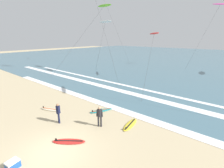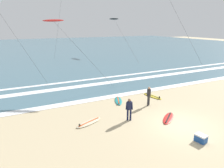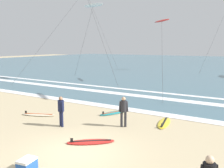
% 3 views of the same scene
% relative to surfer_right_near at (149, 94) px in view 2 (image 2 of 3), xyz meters
% --- Properties ---
extents(ground_plane, '(160.00, 160.00, 0.00)m').
position_rel_surfer_right_near_xyz_m(ground_plane, '(-0.10, -3.77, -0.96)').
color(ground_plane, tan).
extents(ocean_surface, '(140.00, 90.00, 0.01)m').
position_rel_surfer_right_near_xyz_m(ocean_surface, '(-0.10, 47.87, -0.95)').
color(ocean_surface, '#476B7A').
rests_on(ocean_surface, ground).
extents(wave_foam_shoreline, '(44.47, 0.92, 0.01)m').
position_rel_surfer_right_near_xyz_m(wave_foam_shoreline, '(1.72, 3.27, -0.94)').
color(wave_foam_shoreline, white).
rests_on(wave_foam_shoreline, ocean_surface).
extents(wave_foam_mid_break, '(58.38, 1.05, 0.01)m').
position_rel_surfer_right_near_xyz_m(wave_foam_mid_break, '(-1.10, 7.70, -0.94)').
color(wave_foam_mid_break, white).
rests_on(wave_foam_mid_break, ocean_surface).
extents(wave_foam_outer_break, '(50.82, 0.60, 0.01)m').
position_rel_surfer_right_near_xyz_m(wave_foam_outer_break, '(-1.02, 9.96, -0.94)').
color(wave_foam_outer_break, white).
rests_on(wave_foam_outer_break, ocean_surface).
extents(surfer_right_near, '(0.48, 0.35, 1.60)m').
position_rel_surfer_right_near_xyz_m(surfer_right_near, '(0.00, 0.00, 0.00)').
color(surfer_right_near, '#232328').
rests_on(surfer_right_near, ground).
extents(surfer_background_far, '(0.50, 0.32, 1.60)m').
position_rel_surfer_right_near_xyz_m(surfer_background_far, '(-2.82, -1.64, 0.00)').
color(surfer_background_far, '#141938').
rests_on(surfer_background_far, ground).
extents(surfboard_near_water, '(1.39, 2.16, 0.25)m').
position_rel_surfer_right_near_xyz_m(surfboard_near_water, '(-1.74, 1.96, -0.91)').
color(surfboard_near_water, teal).
rests_on(surfboard_near_water, ground).
extents(surfboard_right_spare, '(2.02, 1.77, 0.25)m').
position_rel_surfer_right_near_xyz_m(surfboard_right_spare, '(-0.19, -2.64, -0.91)').
color(surfboard_right_spare, red).
rests_on(surfboard_right_spare, ground).
extents(surfboard_foreground_flat, '(0.97, 2.17, 0.25)m').
position_rel_surfer_right_near_xyz_m(surfboard_foreground_flat, '(1.64, 1.61, -0.91)').
color(surfboard_foreground_flat, yellow).
rests_on(surfboard_foreground_flat, ground).
extents(surfboard_left_pile, '(2.17, 1.36, 0.25)m').
position_rel_surfer_right_near_xyz_m(surfboard_left_pile, '(-5.46, -0.81, -0.91)').
color(surfboard_left_pile, beige).
rests_on(surfboard_left_pile, ground).
extents(kite_red_low_near, '(5.46, 11.42, 7.17)m').
position_rel_surfer_right_near_xyz_m(kite_red_low_near, '(-4.07, 16.23, 5.95)').
color(kite_red_low_near, red).
rests_on(kite_red_low_near, ground).
extents(kite_black_distant_low, '(2.14, 14.25, 7.86)m').
position_rel_surfer_right_near_xyz_m(kite_black_distant_low, '(11.47, 29.11, 6.63)').
color(kite_black_distant_low, black).
rests_on(kite_black_distant_low, ground).
extents(cooler_box, '(0.55, 0.68, 0.44)m').
position_rel_surfer_right_near_xyz_m(cooler_box, '(-0.56, -5.76, -0.74)').
color(cooler_box, '#1E4C9E').
rests_on(cooler_box, ground).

